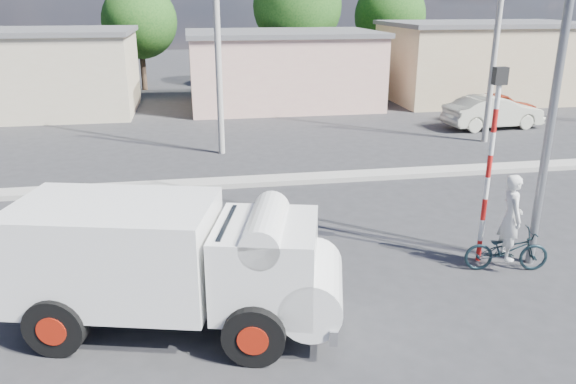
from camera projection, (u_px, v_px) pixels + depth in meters
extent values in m
plane|color=#2B2C2E|center=(363.00, 306.00, 10.96)|extent=(120.00, 120.00, 0.00)
cube|color=#99968E|center=(291.00, 179.00, 18.38)|extent=(40.00, 0.80, 0.16)
cylinder|color=black|center=(56.00, 326.00, 9.32)|extent=(1.09, 0.56, 1.05)
cylinder|color=red|center=(56.00, 326.00, 9.32)|extent=(0.58, 0.46, 0.51)
cylinder|color=black|center=(103.00, 271.00, 11.20)|extent=(1.09, 0.56, 1.05)
cylinder|color=red|center=(103.00, 271.00, 11.20)|extent=(0.58, 0.46, 0.51)
cylinder|color=black|center=(254.00, 335.00, 9.07)|extent=(1.09, 0.56, 1.05)
cylinder|color=red|center=(254.00, 335.00, 9.07)|extent=(0.58, 0.46, 0.51)
cylinder|color=black|center=(268.00, 278.00, 10.96)|extent=(1.09, 0.56, 1.05)
cylinder|color=red|center=(268.00, 278.00, 10.96)|extent=(0.58, 0.46, 0.51)
cube|color=black|center=(167.00, 296.00, 10.12)|extent=(4.55, 2.29, 0.17)
cube|color=white|center=(116.00, 250.00, 9.90)|extent=(3.84, 2.88, 1.76)
cube|color=white|center=(266.00, 263.00, 9.74)|extent=(2.14, 2.32, 1.47)
cylinder|color=white|center=(313.00, 287.00, 9.82)|extent=(1.50, 2.15, 1.05)
cylinder|color=white|center=(266.00, 228.00, 9.53)|extent=(1.13, 2.05, 0.67)
cube|color=silver|center=(334.00, 307.00, 9.92)|extent=(0.64, 2.01, 0.27)
cube|color=black|center=(228.00, 239.00, 9.65)|extent=(0.48, 1.59, 0.67)
imported|color=black|center=(507.00, 250.00, 12.27)|extent=(1.90, 0.95, 0.95)
imported|color=silver|center=(509.00, 230.00, 12.11)|extent=(0.57, 0.76, 1.90)
imported|color=beige|center=(493.00, 112.00, 25.81)|extent=(4.65, 1.99, 1.49)
imported|color=#A32C15|center=(496.00, 106.00, 27.54)|extent=(4.27, 2.11, 1.40)
cylinder|color=red|center=(479.00, 250.00, 12.79)|extent=(0.11, 0.11, 0.50)
cylinder|color=white|center=(481.00, 230.00, 12.63)|extent=(0.11, 0.11, 0.50)
cylinder|color=red|center=(484.00, 209.00, 12.47)|extent=(0.11, 0.11, 0.50)
cylinder|color=white|center=(487.00, 188.00, 12.30)|extent=(0.11, 0.11, 0.50)
cylinder|color=red|center=(489.00, 166.00, 12.14)|extent=(0.11, 0.11, 0.50)
cylinder|color=white|center=(492.00, 144.00, 11.98)|extent=(0.11, 0.11, 0.50)
cylinder|color=red|center=(495.00, 121.00, 11.81)|extent=(0.11, 0.11, 0.50)
cylinder|color=white|center=(498.00, 97.00, 11.65)|extent=(0.11, 0.11, 0.50)
cube|color=black|center=(500.00, 76.00, 11.51)|extent=(0.28, 0.18, 0.36)
cylinder|color=slate|center=(560.00, 61.00, 11.31)|extent=(0.18, 0.18, 9.00)
cube|color=#C2B493|center=(13.00, 74.00, 28.84)|extent=(12.00, 7.00, 4.00)
cube|color=#59595B|center=(7.00, 32.00, 28.14)|extent=(12.30, 7.30, 0.24)
cube|color=#DCA597|center=(282.00, 71.00, 31.15)|extent=(10.00, 7.00, 3.80)
cube|color=#59595B|center=(282.00, 33.00, 30.49)|extent=(10.30, 7.30, 0.24)
cube|color=tan|center=(482.00, 63.00, 33.04)|extent=(11.00, 7.00, 4.20)
cube|color=#59595B|center=(487.00, 24.00, 32.31)|extent=(11.30, 7.30, 0.24)
cylinder|color=#38281E|center=(143.00, 63.00, 36.42)|extent=(0.36, 0.36, 3.47)
sphere|color=#396C20|center=(139.00, 21.00, 35.57)|extent=(4.71, 4.71, 4.71)
cylinder|color=#38281E|center=(297.00, 56.00, 37.00)|extent=(0.36, 0.36, 4.20)
sphere|color=#396C20|center=(297.00, 6.00, 35.97)|extent=(5.70, 5.70, 5.70)
cylinder|color=#38281E|center=(388.00, 56.00, 40.09)|extent=(0.36, 0.36, 3.64)
sphere|color=#396C20|center=(390.00, 16.00, 39.20)|extent=(4.94, 4.94, 4.94)
cylinder|color=#99968E|center=(218.00, 47.00, 20.50)|extent=(0.24, 0.24, 8.00)
cylinder|color=#99968E|center=(496.00, 43.00, 22.29)|extent=(0.24, 0.24, 8.00)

